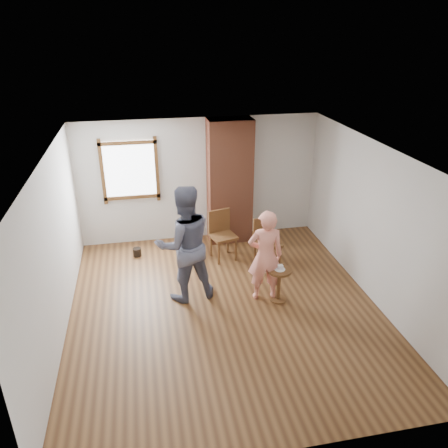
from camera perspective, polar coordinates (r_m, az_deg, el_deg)
The scene contains 12 objects.
ground at distance 7.36m, azimuth 0.10°, elevation -10.84°, with size 5.50×5.50×0.00m, color brown.
room_shell at distance 7.02m, azimuth -1.31°, elevation 4.10°, with size 5.04×5.52×2.62m.
brick_chimney at distance 9.06m, azimuth 0.74°, elevation 5.52°, with size 0.90×0.50×2.60m, color #985136.
stoneware_crock at distance 8.90m, azimuth -5.10°, elevation -2.62°, with size 0.32×0.32×0.41m, color tan.
dark_pot at distance 8.99m, azimuth -11.28°, elevation -3.62°, with size 0.17×0.17×0.17m, color black.
dining_chair_left at distance 8.59m, azimuth -0.31°, elevation -1.05°, with size 0.55×0.55×0.98m.
dining_chair_right at distance 8.39m, azimuth 5.52°, elevation -2.01°, with size 0.52×0.52×0.93m.
side_table at distance 7.38m, azimuth 7.21°, elevation -7.22°, with size 0.40×0.40×0.60m.
cake_plate at distance 7.27m, azimuth 7.29°, elevation -5.88°, with size 0.18×0.18×0.01m, color white.
cake_slice at distance 7.26m, azimuth 7.38°, elevation -5.64°, with size 0.08×0.07×0.06m, color white.
man at distance 7.15m, azimuth -5.18°, elevation -2.63°, with size 0.98×0.76×2.01m, color black.
person_pink at distance 7.22m, azimuth 5.42°, elevation -4.17°, with size 0.59×0.39×1.61m, color #FB937D.
Camera 1 is at (-1.17, -5.87, 4.29)m, focal length 35.00 mm.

